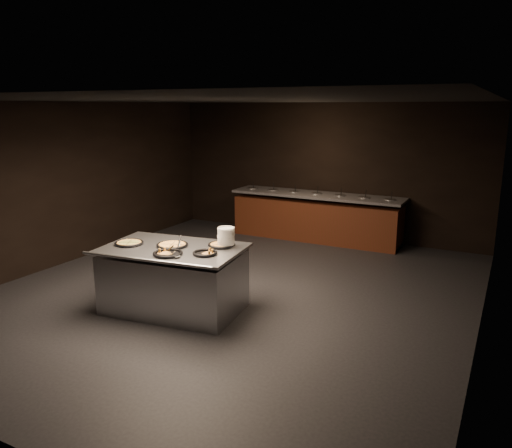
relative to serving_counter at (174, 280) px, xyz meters
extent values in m
cube|color=black|center=(0.39, 0.97, -0.44)|extent=(7.00, 8.00, 0.01)
cube|color=black|center=(0.39, 0.97, 2.47)|extent=(7.00, 8.00, 0.01)
cube|color=black|center=(0.39, 4.97, 1.01)|extent=(7.00, 0.01, 2.90)
cube|color=black|center=(-3.12, 0.97, 1.01)|extent=(0.01, 8.00, 2.90)
cube|color=black|center=(3.89, 0.97, 1.01)|extent=(0.01, 8.00, 2.90)
cube|color=#501C12|center=(0.39, 4.54, -0.01)|extent=(3.60, 0.75, 0.85)
cube|color=slate|center=(0.39, 4.54, 0.54)|extent=(3.70, 0.83, 0.05)
cube|color=#361E0C|center=(0.39, 4.54, -0.40)|extent=(3.60, 0.69, 0.08)
cylinder|color=silver|center=(-1.16, 4.54, 0.54)|extent=(0.22, 0.22, 0.08)
cylinder|color=#44742E|center=(-1.16, 4.54, 0.57)|extent=(0.19, 0.19, 0.02)
cylinder|color=black|center=(-1.13, 4.52, 0.65)|extent=(0.04, 0.10, 0.19)
cylinder|color=silver|center=(-0.65, 4.54, 0.54)|extent=(0.22, 0.22, 0.08)
cylinder|color=#44742E|center=(-0.65, 4.54, 0.57)|extent=(0.19, 0.19, 0.02)
cylinder|color=black|center=(-0.62, 4.52, 0.65)|extent=(0.04, 0.10, 0.19)
cylinder|color=silver|center=(-0.13, 4.54, 0.54)|extent=(0.22, 0.22, 0.08)
cylinder|color=#44742E|center=(-0.13, 4.54, 0.57)|extent=(0.19, 0.19, 0.02)
cylinder|color=black|center=(-0.10, 4.52, 0.65)|extent=(0.04, 0.10, 0.19)
cylinder|color=silver|center=(0.39, 4.54, 0.54)|extent=(0.22, 0.22, 0.08)
cylinder|color=#44742E|center=(0.39, 4.54, 0.57)|extent=(0.19, 0.19, 0.02)
cylinder|color=black|center=(0.42, 4.52, 0.65)|extent=(0.04, 0.10, 0.19)
cylinder|color=silver|center=(0.90, 4.54, 0.54)|extent=(0.22, 0.22, 0.08)
cylinder|color=#44742E|center=(0.90, 4.54, 0.57)|extent=(0.19, 0.19, 0.02)
cylinder|color=black|center=(0.93, 4.52, 0.65)|extent=(0.04, 0.10, 0.19)
cylinder|color=silver|center=(1.42, 4.54, 0.54)|extent=(0.22, 0.22, 0.08)
cylinder|color=#44742E|center=(1.42, 4.54, 0.57)|extent=(0.19, 0.19, 0.02)
cylinder|color=black|center=(1.45, 4.52, 0.65)|extent=(0.04, 0.10, 0.19)
cylinder|color=silver|center=(1.94, 4.54, 0.54)|extent=(0.22, 0.22, 0.08)
cylinder|color=#44742E|center=(1.94, 4.54, 0.57)|extent=(0.19, 0.19, 0.02)
cylinder|color=black|center=(1.97, 4.52, 0.65)|extent=(0.04, 0.10, 0.19)
cube|color=silver|center=(0.00, 0.00, -0.03)|extent=(1.96, 1.34, 0.82)
cube|color=silver|center=(0.00, 0.00, 0.46)|extent=(2.05, 1.43, 0.04)
cylinder|color=silver|center=(0.00, -0.60, 0.46)|extent=(1.90, 0.29, 0.04)
cylinder|color=white|center=(0.64, 0.36, 0.61)|extent=(0.24, 0.24, 0.27)
cylinder|color=black|center=(-0.64, -0.17, 0.48)|extent=(0.38, 0.38, 0.01)
torus|color=black|center=(-0.64, -0.17, 0.50)|extent=(0.40, 0.40, 0.04)
torus|color=#9C5E28|center=(-0.64, -0.17, 0.50)|extent=(0.34, 0.34, 0.03)
cylinder|color=#AD9945|center=(-0.64, -0.17, 0.50)|extent=(0.30, 0.30, 0.02)
cube|color=black|center=(-0.64, -0.17, 0.51)|extent=(0.14, 0.27, 0.00)
cube|color=black|center=(-0.64, -0.17, 0.51)|extent=(0.27, 0.14, 0.00)
cylinder|color=black|center=(-0.04, 0.04, 0.48)|extent=(0.41, 0.41, 0.01)
torus|color=black|center=(-0.04, 0.04, 0.50)|extent=(0.44, 0.44, 0.04)
torus|color=#9C5E28|center=(-0.04, 0.04, 0.50)|extent=(0.38, 0.38, 0.03)
cylinder|color=gold|center=(-0.04, 0.04, 0.50)|extent=(0.33, 0.33, 0.02)
cube|color=black|center=(-0.04, 0.04, 0.51)|extent=(0.13, 0.31, 0.00)
cube|color=black|center=(-0.04, 0.04, 0.51)|extent=(0.31, 0.13, 0.00)
cylinder|color=black|center=(0.57, 0.36, 0.48)|extent=(0.36, 0.36, 0.01)
torus|color=black|center=(0.57, 0.36, 0.50)|extent=(0.38, 0.38, 0.04)
torus|color=#9C5E28|center=(0.57, 0.36, 0.50)|extent=(0.32, 0.32, 0.03)
cylinder|color=gold|center=(0.57, 0.36, 0.50)|extent=(0.28, 0.28, 0.02)
cube|color=black|center=(0.57, 0.36, 0.51)|extent=(0.23, 0.17, 0.00)
cube|color=black|center=(0.57, 0.36, 0.51)|extent=(0.17, 0.23, 0.00)
cylinder|color=black|center=(0.16, -0.33, 0.48)|extent=(0.37, 0.37, 0.01)
torus|color=black|center=(0.16, -0.33, 0.50)|extent=(0.39, 0.39, 0.04)
cylinder|color=black|center=(0.59, -0.08, 0.48)|extent=(0.30, 0.30, 0.01)
torus|color=black|center=(0.59, -0.08, 0.50)|extent=(0.33, 0.33, 0.04)
cube|color=silver|center=(0.04, 0.13, 0.50)|extent=(0.14, 0.14, 0.00)
cylinder|color=black|center=(0.12, -0.01, 0.58)|extent=(0.10, 0.19, 0.14)
cylinder|color=silver|center=(0.08, 0.06, 0.53)|extent=(0.06, 0.10, 0.09)
cube|color=silver|center=(0.34, -0.37, 0.50)|extent=(0.13, 0.12, 0.00)
cylinder|color=black|center=(0.20, -0.31, 0.57)|extent=(0.17, 0.11, 0.13)
cylinder|color=silver|center=(0.27, -0.34, 0.52)|extent=(0.09, 0.06, 0.08)
camera|label=1|loc=(4.08, -5.34, 2.37)|focal=35.00mm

